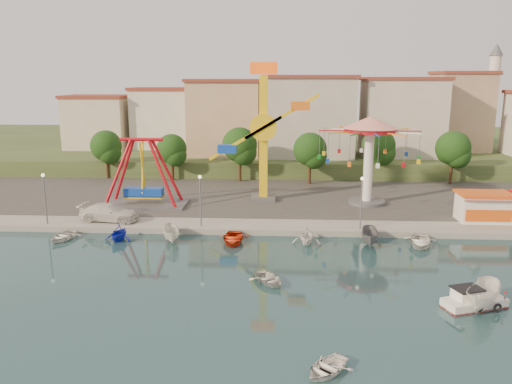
# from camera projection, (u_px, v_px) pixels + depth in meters

# --- Properties ---
(ground) EXTENTS (200.00, 200.00, 0.00)m
(ground) POSITION_uv_depth(u_px,v_px,m) (279.00, 285.00, 37.69)
(ground) COLOR #15343A
(ground) RESTS_ON ground
(quay_deck) EXTENTS (200.00, 100.00, 0.60)m
(quay_deck) POSITION_uv_depth(u_px,v_px,m) (282.00, 156.00, 97.98)
(quay_deck) COLOR #9E998E
(quay_deck) RESTS_ON ground
(asphalt_pad) EXTENTS (90.00, 28.00, 0.01)m
(asphalt_pad) POSITION_uv_depth(u_px,v_px,m) (281.00, 190.00, 66.76)
(asphalt_pad) COLOR #4C4944
(asphalt_pad) RESTS_ON quay_deck
(hill_terrace) EXTENTS (200.00, 60.00, 3.00)m
(hill_terrace) POSITION_uv_depth(u_px,v_px,m) (282.00, 147.00, 102.58)
(hill_terrace) COLOR #384C26
(hill_terrace) RESTS_ON ground
(pirate_ship_ride) EXTENTS (10.00, 5.00, 8.00)m
(pirate_ship_ride) POSITION_uv_depth(u_px,v_px,m) (143.00, 174.00, 58.13)
(pirate_ship_ride) COLOR #59595E
(pirate_ship_ride) RESTS_ON quay_deck
(kamikaze_tower) EXTENTS (8.78, 3.10, 16.50)m
(kamikaze_tower) POSITION_uv_depth(u_px,v_px,m) (267.00, 137.00, 59.58)
(kamikaze_tower) COLOR #59595E
(kamikaze_tower) RESTS_ON quay_deck
(wave_swinger) EXTENTS (11.60, 11.60, 10.40)m
(wave_swinger) POSITION_uv_depth(u_px,v_px,m) (369.00, 140.00, 58.08)
(wave_swinger) COLOR #59595E
(wave_swinger) RESTS_ON quay_deck
(booth_left) EXTENTS (5.40, 3.78, 3.08)m
(booth_left) POSITION_uv_depth(u_px,v_px,m) (483.00, 207.00, 52.13)
(booth_left) COLOR white
(booth_left) RESTS_ON quay_deck
(lamp_post_0) EXTENTS (0.14, 0.14, 5.00)m
(lamp_post_0) POSITION_uv_depth(u_px,v_px,m) (45.00, 200.00, 50.93)
(lamp_post_0) COLOR #59595E
(lamp_post_0) RESTS_ON quay_deck
(lamp_post_1) EXTENTS (0.14, 0.14, 5.00)m
(lamp_post_1) POSITION_uv_depth(u_px,v_px,m) (201.00, 202.00, 50.08)
(lamp_post_1) COLOR #59595E
(lamp_post_1) RESTS_ON quay_deck
(lamp_post_2) EXTENTS (0.14, 0.14, 5.00)m
(lamp_post_2) POSITION_uv_depth(u_px,v_px,m) (361.00, 204.00, 49.23)
(lamp_post_2) COLOR #59595E
(lamp_post_2) RESTS_ON quay_deck
(tree_0) EXTENTS (4.60, 4.60, 7.19)m
(tree_0) POSITION_uv_depth(u_px,v_px,m) (106.00, 146.00, 73.84)
(tree_0) COLOR #382314
(tree_0) RESTS_ON quay_deck
(tree_1) EXTENTS (4.35, 4.35, 6.80)m
(tree_1) POSITION_uv_depth(u_px,v_px,m) (172.00, 149.00, 72.66)
(tree_1) COLOR #382314
(tree_1) RESTS_ON quay_deck
(tree_2) EXTENTS (5.02, 5.02, 7.85)m
(tree_2) POSITION_uv_depth(u_px,v_px,m) (240.00, 145.00, 71.55)
(tree_2) COLOR #382314
(tree_2) RESTS_ON quay_deck
(tree_3) EXTENTS (4.68, 4.68, 7.32)m
(tree_3) POSITION_uv_depth(u_px,v_px,m) (310.00, 149.00, 69.69)
(tree_3) COLOR #382314
(tree_3) RESTS_ON quay_deck
(tree_4) EXTENTS (4.86, 4.86, 7.60)m
(tree_4) POSITION_uv_depth(u_px,v_px,m) (378.00, 146.00, 72.03)
(tree_4) COLOR #382314
(tree_4) RESTS_ON quay_deck
(tree_5) EXTENTS (4.83, 4.83, 7.54)m
(tree_5) POSITION_uv_depth(u_px,v_px,m) (453.00, 148.00, 69.74)
(tree_5) COLOR #382314
(tree_5) RESTS_ON quay_deck
(building_0) EXTENTS (9.26, 9.53, 11.87)m
(building_0) POSITION_uv_depth(u_px,v_px,m) (80.00, 118.00, 82.31)
(building_0) COLOR beige
(building_0) RESTS_ON hill_terrace
(building_1) EXTENTS (12.33, 9.01, 8.63)m
(building_1) POSITION_uv_depth(u_px,v_px,m) (160.00, 125.00, 87.21)
(building_1) COLOR silver
(building_1) RESTS_ON hill_terrace
(building_2) EXTENTS (11.95, 9.28, 11.23)m
(building_2) POSITION_uv_depth(u_px,v_px,m) (235.00, 117.00, 86.79)
(building_2) COLOR tan
(building_2) RESTS_ON hill_terrace
(building_3) EXTENTS (12.59, 10.50, 9.20)m
(building_3) POSITION_uv_depth(u_px,v_px,m) (316.00, 125.00, 83.21)
(building_3) COLOR beige
(building_3) RESTS_ON hill_terrace
(building_4) EXTENTS (10.75, 9.23, 9.24)m
(building_4) POSITION_uv_depth(u_px,v_px,m) (393.00, 124.00, 85.80)
(building_4) COLOR beige
(building_4) RESTS_ON hill_terrace
(building_5) EXTENTS (12.77, 10.96, 11.21)m
(building_5) POSITION_uv_depth(u_px,v_px,m) (476.00, 119.00, 83.05)
(building_5) COLOR tan
(building_5) RESTS_ON hill_terrace
(minaret) EXTENTS (2.80, 2.80, 18.00)m
(minaret) POSITION_uv_depth(u_px,v_px,m) (492.00, 94.00, 85.55)
(minaret) COLOR silver
(minaret) RESTS_ON hill_terrace
(cabin_motorboat) EXTENTS (4.63, 2.99, 1.52)m
(cabin_motorboat) POSITION_uv_depth(u_px,v_px,m) (473.00, 302.00, 33.93)
(cabin_motorboat) COLOR white
(cabin_motorboat) RESTS_ON ground
(rowboat_a) EXTENTS (3.71, 3.95, 0.67)m
(rowboat_a) POSITION_uv_depth(u_px,v_px,m) (269.00, 279.00, 37.98)
(rowboat_a) COLOR silver
(rowboat_a) RESTS_ON ground
(rowboat_b) EXTENTS (3.58, 3.68, 0.62)m
(rowboat_b) POSITION_uv_depth(u_px,v_px,m) (326.00, 368.00, 26.38)
(rowboat_b) COLOR white
(rowboat_b) RESTS_ON ground
(skiff) EXTENTS (4.08, 4.78, 1.78)m
(skiff) POSITION_uv_depth(u_px,v_px,m) (484.00, 296.00, 33.65)
(skiff) COLOR white
(skiff) RESTS_ON ground
(van) EXTENTS (6.43, 3.22, 1.79)m
(van) POSITION_uv_depth(u_px,v_px,m) (109.00, 212.00, 52.36)
(van) COLOR silver
(van) RESTS_ON quay_deck
(moored_boat_0) EXTENTS (3.20, 3.97, 0.73)m
(moored_boat_0) POSITION_uv_depth(u_px,v_px,m) (63.00, 236.00, 48.26)
(moored_boat_0) COLOR silver
(moored_boat_0) RESTS_ON ground
(moored_boat_1) EXTENTS (2.88, 3.23, 1.56)m
(moored_boat_1) POSITION_uv_depth(u_px,v_px,m) (119.00, 233.00, 47.88)
(moored_boat_1) COLOR #1523B8
(moored_boat_1) RESTS_ON ground
(moored_boat_2) EXTENTS (2.45, 4.17, 1.51)m
(moored_boat_2) POSITION_uv_depth(u_px,v_px,m) (171.00, 234.00, 47.61)
(moored_boat_2) COLOR silver
(moored_boat_2) RESTS_ON ground
(moored_boat_3) EXTENTS (3.02, 4.18, 0.85)m
(moored_boat_3) POSITION_uv_depth(u_px,v_px,m) (233.00, 238.00, 47.37)
(moored_boat_3) COLOR red
(moored_boat_3) RESTS_ON ground
(moored_boat_4) EXTENTS (3.06, 3.44, 1.66)m
(moored_boat_4) POSITION_uv_depth(u_px,v_px,m) (307.00, 235.00, 46.91)
(moored_boat_4) COLOR white
(moored_boat_4) RESTS_ON ground
(moored_boat_5) EXTENTS (2.06, 4.25, 1.58)m
(moored_boat_5) POSITION_uv_depth(u_px,v_px,m) (370.00, 237.00, 46.60)
(moored_boat_5) COLOR slate
(moored_boat_5) RESTS_ON ground
(moored_boat_6) EXTENTS (3.93, 4.79, 0.86)m
(moored_boat_6) POSITION_uv_depth(u_px,v_px,m) (420.00, 241.00, 46.44)
(moored_boat_6) COLOR silver
(moored_boat_6) RESTS_ON ground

